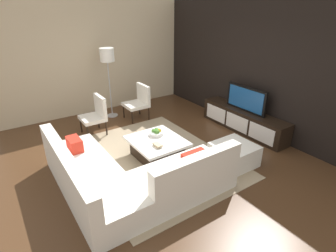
# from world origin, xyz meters

# --- Properties ---
(ground_plane) EXTENTS (14.00, 14.00, 0.00)m
(ground_plane) POSITION_xyz_m (0.00, 0.00, 0.00)
(ground_plane) COLOR #4C301C
(feature_wall_back) EXTENTS (6.40, 0.12, 2.80)m
(feature_wall_back) POSITION_xyz_m (0.00, 2.70, 1.40)
(feature_wall_back) COLOR black
(feature_wall_back) RESTS_ON ground
(side_wall_left) EXTENTS (0.12, 5.20, 2.80)m
(side_wall_left) POSITION_xyz_m (-3.20, 0.20, 1.40)
(side_wall_left) COLOR beige
(side_wall_left) RESTS_ON ground
(area_rug) EXTENTS (3.27, 2.55, 0.01)m
(area_rug) POSITION_xyz_m (-0.10, 0.00, 0.01)
(area_rug) COLOR tan
(area_rug) RESTS_ON ground
(media_console) EXTENTS (2.22, 0.45, 0.50)m
(media_console) POSITION_xyz_m (0.00, 2.40, 0.25)
(media_console) COLOR black
(media_console) RESTS_ON ground
(television) EXTENTS (1.06, 0.06, 0.56)m
(television) POSITION_xyz_m (0.00, 2.40, 0.78)
(television) COLOR black
(television) RESTS_ON media_console
(sectional_couch) EXTENTS (2.43, 2.40, 0.80)m
(sectional_couch) POSITION_xyz_m (0.52, -0.86, 0.28)
(sectional_couch) COLOR white
(sectional_couch) RESTS_ON ground
(coffee_table) EXTENTS (1.03, 0.93, 0.38)m
(coffee_table) POSITION_xyz_m (-0.10, 0.10, 0.20)
(coffee_table) COLOR black
(coffee_table) RESTS_ON ground
(accent_chair_near) EXTENTS (0.56, 0.50, 0.87)m
(accent_chair_near) POSITION_xyz_m (-1.79, -0.45, 0.49)
(accent_chair_near) COLOR black
(accent_chair_near) RESTS_ON ground
(floor_lamp) EXTENTS (0.34, 0.34, 1.75)m
(floor_lamp) POSITION_xyz_m (-2.54, 0.24, 1.49)
(floor_lamp) COLOR #A5A5AA
(floor_lamp) RESTS_ON ground
(ottoman) EXTENTS (0.70, 0.70, 0.40)m
(ottoman) POSITION_xyz_m (0.90, 1.14, 0.20)
(ottoman) COLOR white
(ottoman) RESTS_ON ground
(fruit_bowl) EXTENTS (0.28, 0.28, 0.14)m
(fruit_bowl) POSITION_xyz_m (-0.28, 0.20, 0.43)
(fruit_bowl) COLOR silver
(fruit_bowl) RESTS_ON coffee_table
(accent_chair_far) EXTENTS (0.56, 0.54, 0.87)m
(accent_chair_far) POSITION_xyz_m (-2.01, 0.77, 0.49)
(accent_chair_far) COLOR black
(accent_chair_far) RESTS_ON ground
(book_stack) EXTENTS (0.19, 0.12, 0.05)m
(book_stack) POSITION_xyz_m (0.12, -0.02, 0.41)
(book_stack) COLOR #CCB78C
(book_stack) RESTS_ON coffee_table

